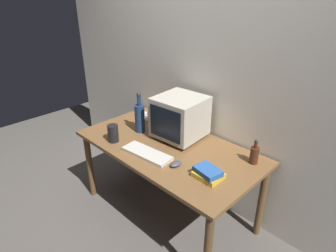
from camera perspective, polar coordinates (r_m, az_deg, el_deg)
name	(u,v)px	position (r m, az deg, el deg)	size (l,w,h in m)	color
ground_plane	(168,211)	(2.85, 0.00, -16.36)	(6.00, 6.00, 0.00)	#56514C
back_wall	(207,71)	(2.55, 7.63, 10.58)	(4.00, 0.08, 2.50)	silver
desk	(168,154)	(2.46, 0.00, -5.44)	(1.55, 0.82, 0.71)	brown
crt_monitor	(180,117)	(2.46, 2.32, 1.73)	(0.41, 0.41, 0.37)	#B2AD9E
keyboard	(147,153)	(2.30, -4.15, -5.36)	(0.42, 0.15, 0.02)	beige
computer_mouse	(176,164)	(2.16, 1.57, -7.42)	(0.06, 0.10, 0.04)	#3F3F47
bottle_tall	(140,117)	(2.60, -5.55, 1.73)	(0.09, 0.09, 0.37)	navy
bottle_short	(254,154)	(2.26, 16.51, -5.36)	(0.06, 0.06, 0.20)	#472314
book_stack	(208,173)	(2.05, 7.84, -9.14)	(0.20, 0.17, 0.08)	gold
mug	(143,117)	(2.83, -4.89, 1.76)	(0.12, 0.08, 0.09)	white
cd_spindle	(162,120)	(2.81, -1.15, 1.12)	(0.12, 0.12, 0.04)	#595B66
metal_canister	(113,133)	(2.50, -10.68, -1.42)	(0.09, 0.09, 0.15)	black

